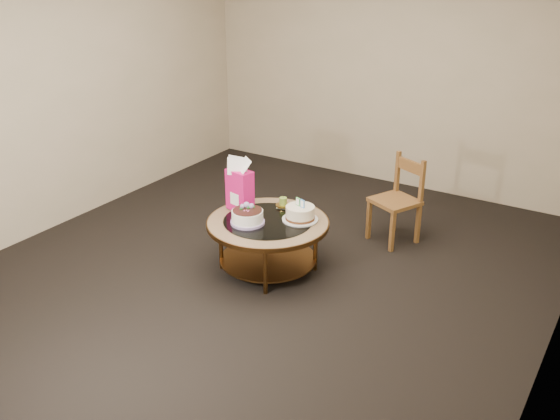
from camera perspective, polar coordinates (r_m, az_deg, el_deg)
The scene contains 8 objects.
ground at distance 5.36m, azimuth -1.08°, elevation -5.39°, with size 5.00×5.00×0.00m, color black.
room_walls at distance 4.81m, azimuth -1.23°, elevation 10.89°, with size 4.52×5.02×2.61m.
coffee_table at distance 5.19m, azimuth -1.11°, elevation -1.74°, with size 1.02×1.02×0.46m.
decorated_cake at distance 5.09m, azimuth -2.99°, elevation -0.66°, with size 0.28×0.28×0.16m.
cream_cake at distance 5.14m, azimuth 1.85°, elevation -0.31°, with size 0.30×0.30×0.19m.
gift_bag at distance 5.28m, azimuth -3.70°, elevation 2.31°, with size 0.25×0.21×0.46m.
pillar_candle at distance 5.40m, azimuth 0.29°, elevation 0.59°, with size 0.14×0.14×0.10m.
dining_chair at distance 5.80m, azimuth 10.72°, elevation 0.96°, with size 0.49×0.49×0.80m.
Camera 1 is at (2.57, -3.92, 2.61)m, focal length 40.00 mm.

